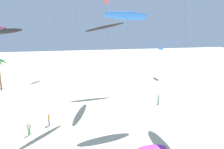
{
  "coord_description": "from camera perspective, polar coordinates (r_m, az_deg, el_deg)",
  "views": [
    {
      "loc": [
        -4.06,
        -1.5,
        12.21
      ],
      "look_at": [
        2.44,
        19.13,
        7.77
      ],
      "focal_mm": 31.54,
      "sensor_mm": 36.0,
      "label": 1
    }
  ],
  "objects": [
    {
      "name": "flying_kite_5",
      "position": [
        55.08,
        -28.63,
        10.91
      ],
      "size": [
        8.4,
        5.27,
        13.99
      ],
      "color": "black",
      "rests_on": "ground"
    },
    {
      "name": "person_near_left",
      "position": [
        28.62,
        -17.85,
        -12.2
      ],
      "size": [
        0.26,
        0.5,
        1.69
      ],
      "color": "#284CA3",
      "rests_on": "ground"
    },
    {
      "name": "flying_kite_4",
      "position": [
        55.54,
        -19.52,
        4.85
      ],
      "size": [
        4.73,
        5.06,
        6.99
      ],
      "color": "white",
      "rests_on": "ground"
    },
    {
      "name": "flying_kite_10",
      "position": [
        58.43,
        13.79,
        7.42
      ],
      "size": [
        3.11,
        11.78,
        9.14
      ],
      "color": "blue",
      "rests_on": "ground"
    },
    {
      "name": "person_mid_field",
      "position": [
        26.98,
        -22.96,
        -14.13
      ],
      "size": [
        0.49,
        0.29,
        1.67
      ],
      "color": "#338E56",
      "rests_on": "ground"
    },
    {
      "name": "person_near_right",
      "position": [
        36.08,
        13.27,
        -6.91
      ],
      "size": [
        0.33,
        0.45,
        1.72
      ],
      "color": "#338E56",
      "rests_on": "ground"
    },
    {
      "name": "flying_kite_9",
      "position": [
        41.35,
        -2.01,
        13.58
      ],
      "size": [
        8.83,
        10.47,
        14.99
      ],
      "color": "black",
      "rests_on": "ground"
    },
    {
      "name": "flying_kite_6",
      "position": [
        27.49,
        4.41,
        16.59
      ],
      "size": [
        6.81,
        9.82,
        15.34
      ],
      "color": "blue",
      "rests_on": "ground"
    }
  ]
}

